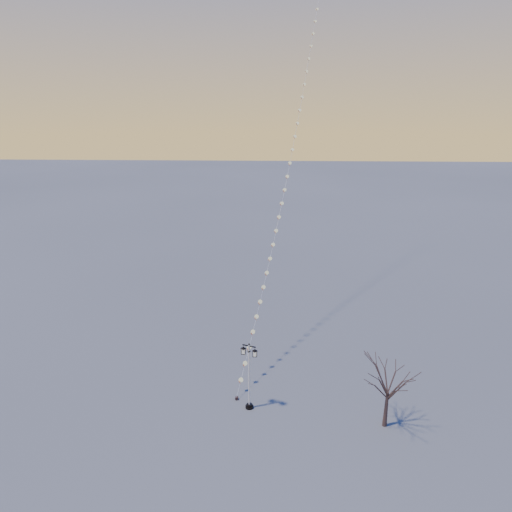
{
  "coord_description": "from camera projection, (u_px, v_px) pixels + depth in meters",
  "views": [
    {
      "loc": [
        1.55,
        -25.6,
        19.06
      ],
      "look_at": [
        0.18,
        5.71,
        8.91
      ],
      "focal_mm": 32.21,
      "sensor_mm": 36.0,
      "label": 1
    }
  ],
  "objects": [
    {
      "name": "kite_train",
      "position": [
        295.0,
        108.0,
        41.09
      ],
      "size": [
        8.72,
        33.59,
        38.17
      ],
      "rotation": [
        0.0,
        0.0,
        0.33
      ],
      "color": "black",
      "rests_on": "ground"
    },
    {
      "name": "bare_tree",
      "position": [
        389.0,
        383.0,
        27.9
      ],
      "size": [
        2.72,
        2.72,
        4.51
      ],
      "rotation": [
        0.0,
        0.0,
        0.24
      ],
      "color": "#3A2822",
      "rests_on": "ground"
    },
    {
      "name": "ground",
      "position": [
        249.0,
        411.0,
        30.27
      ],
      "size": [
        300.0,
        300.0,
        0.0
      ],
      "primitive_type": "plane",
      "color": "#5D5E5F",
      "rests_on": "ground"
    },
    {
      "name": "street_lamp",
      "position": [
        249.0,
        373.0,
        29.76
      ],
      "size": [
        1.17,
        0.7,
        4.81
      ],
      "rotation": [
        0.0,
        0.0,
        -0.36
      ],
      "color": "black",
      "rests_on": "ground"
    }
  ]
}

